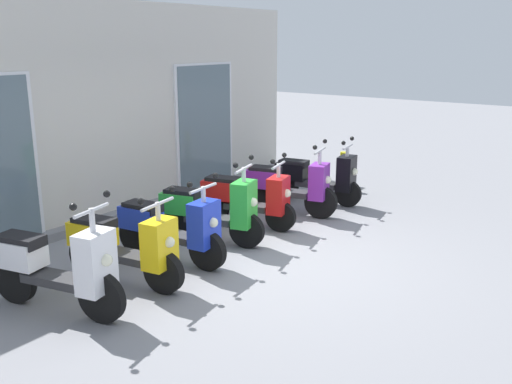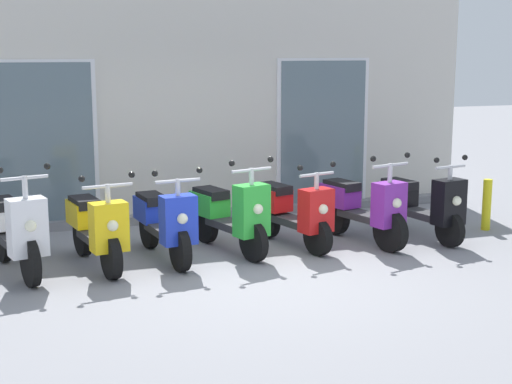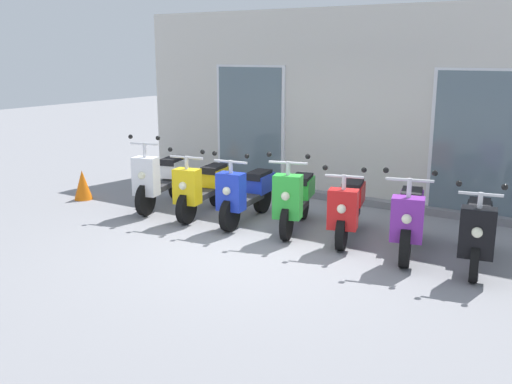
{
  "view_description": "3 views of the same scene",
  "coord_description": "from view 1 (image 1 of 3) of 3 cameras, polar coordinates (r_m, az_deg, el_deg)",
  "views": [
    {
      "loc": [
        -5.54,
        -3.87,
        2.68
      ],
      "look_at": [
        0.52,
        0.61,
        0.66
      ],
      "focal_mm": 39.71,
      "sensor_mm": 36.0,
      "label": 1
    },
    {
      "loc": [
        -2.63,
        -7.55,
        2.44
      ],
      "look_at": [
        0.11,
        0.35,
        0.84
      ],
      "focal_mm": 52.95,
      "sensor_mm": 36.0,
      "label": 2
    },
    {
      "loc": [
        3.84,
        -6.21,
        2.52
      ],
      "look_at": [
        -0.47,
        0.59,
        0.58
      ],
      "focal_mm": 40.61,
      "sensor_mm": 36.0,
      "label": 3
    }
  ],
  "objects": [
    {
      "name": "scooter_black",
      "position": [
        9.59,
        6.23,
        1.59
      ],
      "size": [
        0.64,
        1.55,
        1.14
      ],
      "color": "black",
      "rests_on": "ground_plane"
    },
    {
      "name": "ground_plane",
      "position": [
        7.27,
        1.44,
        -6.61
      ],
      "size": [
        40.0,
        40.0,
        0.0
      ],
      "primitive_type": "plane",
      "color": "gray"
    },
    {
      "name": "curb_bollard",
      "position": [
        10.59,
        8.74,
        2.15
      ],
      "size": [
        0.12,
        0.12,
        0.7
      ],
      "primitive_type": "cylinder",
      "color": "yellow",
      "rests_on": "ground_plane"
    },
    {
      "name": "scooter_yellow",
      "position": [
        6.52,
        -13.17,
        -5.3
      ],
      "size": [
        0.65,
        1.56,
        1.15
      ],
      "color": "black",
      "rests_on": "ground_plane"
    },
    {
      "name": "scooter_green",
      "position": [
        7.65,
        -4.49,
        -1.73
      ],
      "size": [
        0.76,
        1.52,
        1.21
      ],
      "color": "black",
      "rests_on": "ground_plane"
    },
    {
      "name": "storefront_facade",
      "position": [
        8.93,
        -14.86,
        7.42
      ],
      "size": [
        8.74,
        0.5,
        3.26
      ],
      "color": "beige",
      "rests_on": "ground_plane"
    },
    {
      "name": "scooter_white",
      "position": [
        6.02,
        -19.44,
        -7.05
      ],
      "size": [
        0.7,
        1.61,
        1.28
      ],
      "color": "black",
      "rests_on": "ground_plane"
    },
    {
      "name": "scooter_red",
      "position": [
        8.28,
        -0.87,
        -0.56
      ],
      "size": [
        0.72,
        1.47,
        1.11
      ],
      "color": "black",
      "rests_on": "ground_plane"
    },
    {
      "name": "scooter_blue",
      "position": [
        7.06,
        -8.61,
        -3.49
      ],
      "size": [
        0.59,
        1.6,
        1.15
      ],
      "color": "black",
      "rests_on": "ground_plane"
    },
    {
      "name": "scooter_purple",
      "position": [
        8.9,
        3.37,
        0.58
      ],
      "size": [
        0.75,
        1.55,
        1.2
      ],
      "color": "black",
      "rests_on": "ground_plane"
    }
  ]
}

